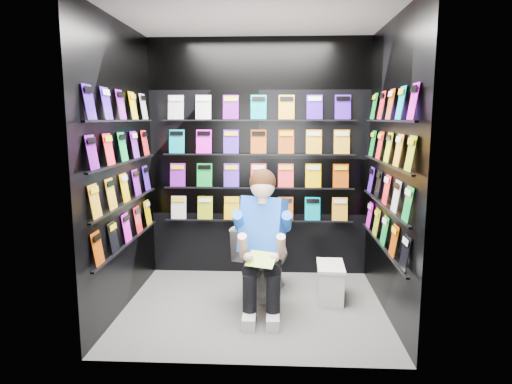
{
  "coord_description": "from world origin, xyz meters",
  "views": [
    {
      "loc": [
        0.22,
        -4.01,
        1.74
      ],
      "look_at": [
        0.01,
        0.15,
        1.07
      ],
      "focal_mm": 32.0,
      "sensor_mm": 36.0,
      "label": 1
    }
  ],
  "objects": [
    {
      "name": "toilet",
      "position": [
        0.08,
        0.37,
        0.37
      ],
      "size": [
        0.65,
        0.85,
        0.73
      ],
      "primitive_type": "imported",
      "rotation": [
        0.0,
        0.0,
        2.8
      ],
      "color": "white",
      "rests_on": "floor"
    },
    {
      "name": "comics_right",
      "position": [
        1.17,
        0.0,
        1.31
      ],
      "size": [
        0.06,
        1.7,
        1.37
      ],
      "primitive_type": null,
      "color": "red",
      "rests_on": "wall_right"
    },
    {
      "name": "wall_left",
      "position": [
        -1.2,
        0.0,
        1.3
      ],
      "size": [
        0.04,
        2.0,
        2.6
      ],
      "primitive_type": "cube",
      "color": "black",
      "rests_on": "floor"
    },
    {
      "name": "reader",
      "position": [
        0.08,
        -0.01,
        0.77
      ],
      "size": [
        0.75,
        0.9,
        1.42
      ],
      "primitive_type": null,
      "rotation": [
        0.0,
        0.0,
        -0.34
      ],
      "color": "blue",
      "rests_on": "toilet"
    },
    {
      "name": "comics_back",
      "position": [
        0.0,
        0.97,
        1.31
      ],
      "size": [
        2.1,
        0.06,
        1.37
      ],
      "primitive_type": null,
      "color": "red",
      "rests_on": "wall_back"
    },
    {
      "name": "wall_right",
      "position": [
        1.2,
        0.0,
        1.3
      ],
      "size": [
        0.04,
        2.0,
        2.6
      ],
      "primitive_type": "cube",
      "color": "black",
      "rests_on": "floor"
    },
    {
      "name": "comics_left",
      "position": [
        -1.17,
        0.0,
        1.31
      ],
      "size": [
        0.06,
        1.7,
        1.37
      ],
      "primitive_type": null,
      "color": "red",
      "rests_on": "wall_left"
    },
    {
      "name": "held_comic",
      "position": [
        0.08,
        -0.36,
        0.58
      ],
      "size": [
        0.28,
        0.22,
        0.1
      ],
      "primitive_type": "cube",
      "rotation": [
        -0.96,
        0.0,
        -0.34
      ],
      "color": "green",
      "rests_on": "reader"
    },
    {
      "name": "wall_back",
      "position": [
        0.0,
        1.0,
        1.3
      ],
      "size": [
        2.4,
        0.04,
        2.6
      ],
      "primitive_type": "cube",
      "color": "black",
      "rests_on": "floor"
    },
    {
      "name": "longbox",
      "position": [
        0.73,
        0.24,
        0.16
      ],
      "size": [
        0.25,
        0.44,
        0.32
      ],
      "primitive_type": "cube",
      "rotation": [
        0.0,
        0.0,
        -0.05
      ],
      "color": "white",
      "rests_on": "floor"
    },
    {
      "name": "floor",
      "position": [
        0.0,
        0.0,
        0.0
      ],
      "size": [
        2.4,
        2.4,
        0.0
      ],
      "primitive_type": "plane",
      "color": "#61615E",
      "rests_on": "ground"
    },
    {
      "name": "ceiling",
      "position": [
        0.0,
        0.0,
        2.6
      ],
      "size": [
        2.4,
        2.4,
        0.0
      ],
      "primitive_type": "plane",
      "color": "white",
      "rests_on": "floor"
    },
    {
      "name": "longbox_lid",
      "position": [
        0.73,
        0.24,
        0.33
      ],
      "size": [
        0.28,
        0.46,
        0.03
      ],
      "primitive_type": "cube",
      "rotation": [
        0.0,
        0.0,
        -0.05
      ],
      "color": "white",
      "rests_on": "longbox"
    },
    {
      "name": "wall_front",
      "position": [
        0.0,
        -1.0,
        1.3
      ],
      "size": [
        2.4,
        0.04,
        2.6
      ],
      "primitive_type": "cube",
      "color": "black",
      "rests_on": "floor"
    }
  ]
}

